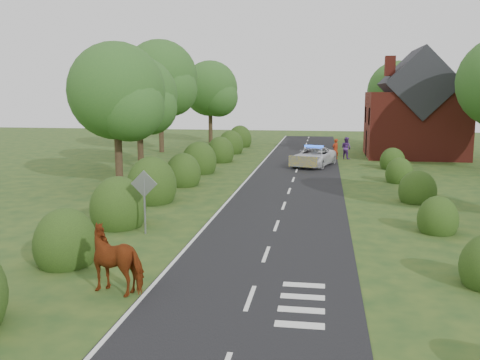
% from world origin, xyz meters
% --- Properties ---
extents(ground, '(120.00, 120.00, 0.00)m').
position_xyz_m(ground, '(0.00, 0.00, 0.00)').
color(ground, '#22421B').
extents(road, '(6.00, 70.00, 0.02)m').
position_xyz_m(road, '(0.00, 15.00, 0.01)').
color(road, black).
rests_on(road, ground).
extents(road_markings, '(4.96, 70.00, 0.01)m').
position_xyz_m(road_markings, '(-1.60, 12.93, 0.03)').
color(road_markings, white).
rests_on(road_markings, road).
extents(hedgerow_left, '(2.75, 50.41, 3.00)m').
position_xyz_m(hedgerow_left, '(-6.51, 11.69, 0.75)').
color(hedgerow_left, '#263A16').
rests_on(hedgerow_left, ground).
extents(hedgerow_right, '(2.10, 45.78, 2.10)m').
position_xyz_m(hedgerow_right, '(6.60, 11.21, 0.55)').
color(hedgerow_right, '#263A16').
rests_on(hedgerow_right, ground).
extents(tree_left_a, '(5.74, 5.60, 8.38)m').
position_xyz_m(tree_left_a, '(-9.75, 11.86, 5.34)').
color(tree_left_a, '#332316').
rests_on(tree_left_a, ground).
extents(tree_left_b, '(5.74, 5.60, 8.07)m').
position_xyz_m(tree_left_b, '(-11.25, 19.86, 5.04)').
color(tree_left_b, '#332316').
rests_on(tree_left_b, ground).
extents(tree_left_c, '(6.97, 6.80, 10.22)m').
position_xyz_m(tree_left_c, '(-12.70, 29.83, 6.53)').
color(tree_left_c, '#332316').
rests_on(tree_left_c, ground).
extents(tree_left_d, '(6.15, 6.00, 8.89)m').
position_xyz_m(tree_left_d, '(-10.23, 39.85, 5.64)').
color(tree_left_d, '#332316').
rests_on(tree_left_d, ground).
extents(tree_right_c, '(6.15, 6.00, 8.58)m').
position_xyz_m(tree_right_c, '(9.27, 37.85, 5.34)').
color(tree_right_c, '#332316').
rests_on(tree_right_c, ground).
extents(road_sign, '(1.06, 0.08, 2.53)m').
position_xyz_m(road_sign, '(-5.00, 2.00, 1.65)').
color(road_sign, gray).
rests_on(road_sign, ground).
extents(house, '(8.00, 7.40, 9.17)m').
position_xyz_m(house, '(9.49, 30.00, 3.79)').
color(house, maroon).
rests_on(house, ground).
extents(cow, '(2.35, 1.55, 1.54)m').
position_xyz_m(cow, '(-3.73, -3.90, 0.77)').
color(cow, '#59220B').
rests_on(cow, ground).
extents(police_van, '(3.65, 5.57, 1.57)m').
position_xyz_m(police_van, '(1.12, 22.65, 0.71)').
color(police_van, silver).
rests_on(police_van, ground).
extents(pedestrian_red, '(0.73, 0.73, 1.71)m').
position_xyz_m(pedestrian_red, '(2.81, 26.90, 0.85)').
color(pedestrian_red, maroon).
rests_on(pedestrian_red, ground).
extents(pedestrian_purple, '(1.12, 1.10, 1.83)m').
position_xyz_m(pedestrian_purple, '(3.70, 27.47, 0.91)').
color(pedestrian_purple, '#582E7E').
rests_on(pedestrian_purple, ground).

